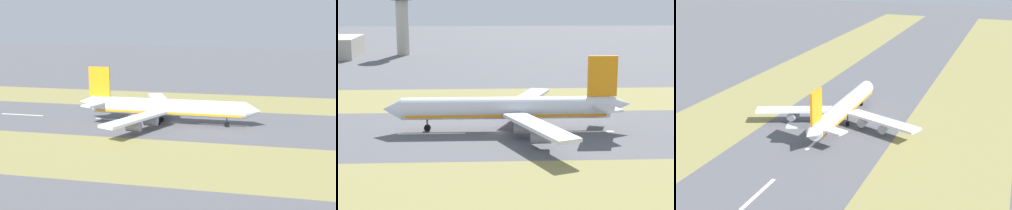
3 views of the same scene
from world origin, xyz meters
TOP-DOWN VIEW (x-y plane):
  - ground_plane at (0.00, 0.00)m, footprint 800.00×800.00m
  - grass_median_west at (-45.00, 0.00)m, footprint 40.00×600.00m
  - grass_median_east at (45.00, 0.00)m, footprint 40.00×600.00m
  - centreline_dash_mid at (0.00, -21.94)m, footprint 1.20×18.00m
  - centreline_dash_far at (0.00, 18.06)m, footprint 1.20×18.00m
  - airplane_main_jet at (2.65, -3.84)m, footprint 64.14×67.00m
  - control_tower at (174.20, 48.09)m, footprint 12.00×12.00m

SIDE VIEW (x-z plane):
  - ground_plane at x=0.00m, z-range 0.00..0.00m
  - grass_median_west at x=-45.00m, z-range 0.00..0.01m
  - grass_median_east at x=45.00m, z-range 0.00..0.01m
  - centreline_dash_mid at x=0.00m, z-range 0.00..0.01m
  - centreline_dash_far at x=0.00m, z-range 0.00..0.01m
  - airplane_main_jet at x=2.65m, z-range -4.08..16.12m
  - control_tower at x=174.20m, z-range 4.55..43.57m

